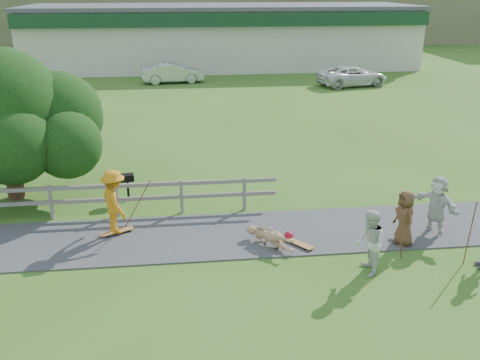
{
  "coord_description": "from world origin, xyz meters",
  "views": [
    {
      "loc": [
        0.01,
        -12.41,
        6.9
      ],
      "look_at": [
        1.71,
        2.0,
        1.52
      ],
      "focal_mm": 40.0,
      "sensor_mm": 36.0,
      "label": 1
    }
  ],
  "objects_px": {
    "car_silver": "(172,73)",
    "skater_fallen": "(270,237)",
    "spectator_d": "(437,205)",
    "bbq": "(128,187)",
    "spectator_a": "(370,243)",
    "spectator_c": "(405,218)",
    "skater_rider": "(115,205)",
    "tree": "(8,140)",
    "car_white": "(352,76)"
  },
  "relations": [
    {
      "from": "car_silver",
      "to": "skater_fallen",
      "type": "bearing_deg",
      "value": 178.07
    },
    {
      "from": "spectator_d",
      "to": "bbq",
      "type": "distance_m",
      "value": 9.74
    },
    {
      "from": "spectator_a",
      "to": "spectator_d",
      "type": "distance_m",
      "value": 3.33
    },
    {
      "from": "car_silver",
      "to": "bbq",
      "type": "relative_size",
      "value": 4.78
    },
    {
      "from": "car_silver",
      "to": "spectator_a",
      "type": "bearing_deg",
      "value": -177.86
    },
    {
      "from": "spectator_c",
      "to": "skater_rider",
      "type": "bearing_deg",
      "value": -107.27
    },
    {
      "from": "tree",
      "to": "car_silver",
      "type": "bearing_deg",
      "value": 76.3
    },
    {
      "from": "spectator_c",
      "to": "car_white",
      "type": "bearing_deg",
      "value": 159.19
    },
    {
      "from": "skater_rider",
      "to": "car_silver",
      "type": "bearing_deg",
      "value": -29.85
    },
    {
      "from": "spectator_c",
      "to": "spectator_d",
      "type": "relative_size",
      "value": 0.91
    },
    {
      "from": "spectator_d",
      "to": "bbq",
      "type": "bearing_deg",
      "value": -138.52
    },
    {
      "from": "skater_rider",
      "to": "car_white",
      "type": "relative_size",
      "value": 0.38
    },
    {
      "from": "skater_rider",
      "to": "spectator_a",
      "type": "xyz_separation_m",
      "value": [
        6.49,
        -2.97,
        -0.09
      ]
    },
    {
      "from": "spectator_a",
      "to": "tree",
      "type": "height_order",
      "value": "tree"
    },
    {
      "from": "car_silver",
      "to": "spectator_c",
      "type": "bearing_deg",
      "value": -174.25
    },
    {
      "from": "spectator_a",
      "to": "tree",
      "type": "relative_size",
      "value": 0.28
    },
    {
      "from": "car_silver",
      "to": "bbq",
      "type": "bearing_deg",
      "value": 168.45
    },
    {
      "from": "car_white",
      "to": "skater_rider",
      "type": "bearing_deg",
      "value": 134.39
    },
    {
      "from": "skater_fallen",
      "to": "car_silver",
      "type": "distance_m",
      "value": 26.33
    },
    {
      "from": "car_white",
      "to": "spectator_a",
      "type": "bearing_deg",
      "value": 149.91
    },
    {
      "from": "spectator_d",
      "to": "car_white",
      "type": "relative_size",
      "value": 0.36
    },
    {
      "from": "skater_fallen",
      "to": "car_silver",
      "type": "relative_size",
      "value": 0.36
    },
    {
      "from": "car_white",
      "to": "bbq",
      "type": "bearing_deg",
      "value": 131.33
    },
    {
      "from": "skater_rider",
      "to": "car_silver",
      "type": "relative_size",
      "value": 0.43
    },
    {
      "from": "skater_rider",
      "to": "car_silver",
      "type": "distance_m",
      "value": 24.98
    },
    {
      "from": "spectator_a",
      "to": "car_silver",
      "type": "height_order",
      "value": "spectator_a"
    },
    {
      "from": "spectator_d",
      "to": "tree",
      "type": "relative_size",
      "value": 0.29
    },
    {
      "from": "skater_rider",
      "to": "bbq",
      "type": "distance_m",
      "value": 2.66
    },
    {
      "from": "spectator_a",
      "to": "spectator_c",
      "type": "height_order",
      "value": "spectator_a"
    },
    {
      "from": "car_silver",
      "to": "tree",
      "type": "distance_m",
      "value": 22.3
    },
    {
      "from": "spectator_a",
      "to": "car_white",
      "type": "bearing_deg",
      "value": 167.62
    },
    {
      "from": "car_white",
      "to": "bbq",
      "type": "relative_size",
      "value": 5.41
    },
    {
      "from": "spectator_a",
      "to": "skater_fallen",
      "type": "bearing_deg",
      "value": -123.32
    },
    {
      "from": "tree",
      "to": "bbq",
      "type": "height_order",
      "value": "tree"
    },
    {
      "from": "spectator_d",
      "to": "bbq",
      "type": "xyz_separation_m",
      "value": [
        -9.04,
        3.61,
        -0.43
      ]
    },
    {
      "from": "spectator_c",
      "to": "tree",
      "type": "distance_m",
      "value": 12.69
    },
    {
      "from": "skater_rider",
      "to": "car_white",
      "type": "bearing_deg",
      "value": -58.7
    },
    {
      "from": "car_white",
      "to": "bbq",
      "type": "distance_m",
      "value": 24.19
    },
    {
      "from": "bbq",
      "to": "spectator_c",
      "type": "bearing_deg",
      "value": -38.43
    },
    {
      "from": "skater_fallen",
      "to": "spectator_d",
      "type": "distance_m",
      "value": 4.92
    },
    {
      "from": "spectator_d",
      "to": "spectator_a",
      "type": "bearing_deg",
      "value": -80.47
    },
    {
      "from": "bbq",
      "to": "car_white",
      "type": "bearing_deg",
      "value": 44.01
    },
    {
      "from": "spectator_c",
      "to": "car_silver",
      "type": "xyz_separation_m",
      "value": [
        -6.39,
        26.5,
        -0.08
      ]
    },
    {
      "from": "skater_fallen",
      "to": "spectator_a",
      "type": "distance_m",
      "value": 2.84
    },
    {
      "from": "spectator_c",
      "to": "car_silver",
      "type": "distance_m",
      "value": 27.25
    },
    {
      "from": "skater_fallen",
      "to": "car_white",
      "type": "height_order",
      "value": "car_white"
    },
    {
      "from": "spectator_c",
      "to": "spectator_a",
      "type": "bearing_deg",
      "value": -53.03
    },
    {
      "from": "skater_fallen",
      "to": "car_silver",
      "type": "height_order",
      "value": "car_silver"
    },
    {
      "from": "spectator_c",
      "to": "tree",
      "type": "bearing_deg",
      "value": -118.84
    },
    {
      "from": "car_silver",
      "to": "car_white",
      "type": "height_order",
      "value": "car_silver"
    }
  ]
}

